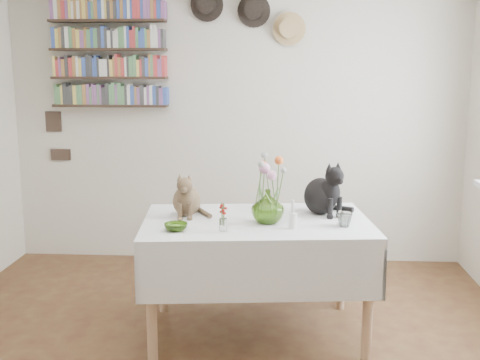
# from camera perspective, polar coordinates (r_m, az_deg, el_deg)

# --- Properties ---
(room) EXTENTS (4.08, 4.58, 2.58)m
(room) POSITION_cam_1_polar(r_m,az_deg,el_deg) (3.11, -3.17, 1.67)
(room) COLOR brown
(room) RESTS_ON ground
(dining_table) EXTENTS (1.53, 1.07, 0.77)m
(dining_table) POSITION_cam_1_polar(r_m,az_deg,el_deg) (3.91, 1.57, -6.50)
(dining_table) COLOR white
(dining_table) RESTS_ON room
(tabby_cat) EXTENTS (0.21, 0.26, 0.30)m
(tabby_cat) POSITION_cam_1_polar(r_m,az_deg,el_deg) (3.95, -5.09, -1.23)
(tabby_cat) COLOR brown
(tabby_cat) RESTS_ON dining_table
(black_cat) EXTENTS (0.38, 0.39, 0.37)m
(black_cat) POSITION_cam_1_polar(r_m,az_deg,el_deg) (4.02, 7.67, -0.61)
(black_cat) COLOR black
(black_cat) RESTS_ON dining_table
(flower_vase) EXTENTS (0.22, 0.22, 0.21)m
(flower_vase) POSITION_cam_1_polar(r_m,az_deg,el_deg) (3.76, 2.64, -2.50)
(flower_vase) COLOR #78A937
(flower_vase) RESTS_ON dining_table
(green_bowl) EXTENTS (0.17, 0.17, 0.04)m
(green_bowl) POSITION_cam_1_polar(r_m,az_deg,el_deg) (3.62, -6.10, -4.45)
(green_bowl) COLOR #78A937
(green_bowl) RESTS_ON dining_table
(drinking_glass) EXTENTS (0.10, 0.10, 0.09)m
(drinking_glass) POSITION_cam_1_polar(r_m,az_deg,el_deg) (3.74, 9.88, -3.71)
(drinking_glass) COLOR white
(drinking_glass) RESTS_ON dining_table
(candlestick) EXTENTS (0.05, 0.05, 0.18)m
(candlestick) POSITION_cam_1_polar(r_m,az_deg,el_deg) (3.65, 5.00, -3.71)
(candlestick) COLOR white
(candlestick) RESTS_ON dining_table
(berry_jar) EXTENTS (0.05, 0.05, 0.19)m
(berry_jar) POSITION_cam_1_polar(r_m,az_deg,el_deg) (3.57, -1.61, -3.55)
(berry_jar) COLOR white
(berry_jar) RESTS_ON dining_table
(porcelain_figurine) EXTENTS (0.05, 0.05, 0.09)m
(porcelain_figurine) POSITION_cam_1_polar(r_m,az_deg,el_deg) (3.79, 9.47, -3.61)
(porcelain_figurine) COLOR white
(porcelain_figurine) RESTS_ON dining_table
(flower_bouquet) EXTENTS (0.17, 0.13, 0.39)m
(flower_bouquet) POSITION_cam_1_polar(r_m,az_deg,el_deg) (3.72, 2.69, 1.02)
(flower_bouquet) COLOR #4C7233
(flower_bouquet) RESTS_ON flower_vase
(bookshelf_unit) EXTENTS (1.00, 0.16, 0.91)m
(bookshelf_unit) POSITION_cam_1_polar(r_m,az_deg,el_deg) (5.42, -12.33, 11.60)
(bookshelf_unit) COLOR #2F2016
(bookshelf_unit) RESTS_ON room
(wall_hats) EXTENTS (0.98, 0.09, 0.48)m
(wall_hats) POSITION_cam_1_polar(r_m,az_deg,el_deg) (5.26, 0.94, 15.41)
(wall_hats) COLOR black
(wall_hats) RESTS_ON room
(wall_art_plaques) EXTENTS (0.21, 0.02, 0.44)m
(wall_art_plaques) POSITION_cam_1_polar(r_m,az_deg,el_deg) (5.68, -17.00, 4.07)
(wall_art_plaques) COLOR #38281E
(wall_art_plaques) RESTS_ON room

